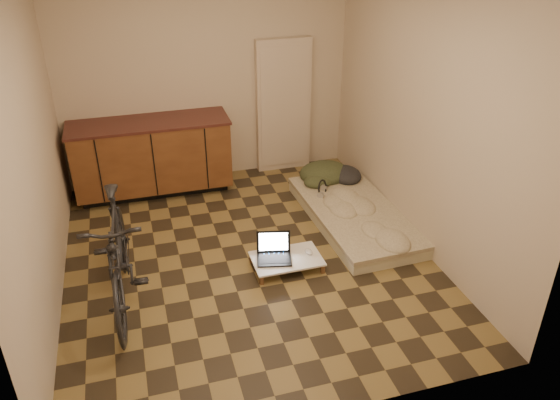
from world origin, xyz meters
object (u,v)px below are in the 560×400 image
object	(u,v)px
bicycle	(117,249)
futon	(354,215)
laptop	(274,253)
lap_desk	(287,259)

from	to	relation	value
bicycle	futon	xyz separation A→B (m)	(2.50, 0.71, -0.47)
futon	laptop	size ratio (longest dim) A/B	4.98
bicycle	laptop	world-z (taller)	bicycle
lap_desk	bicycle	bearing A→B (deg)	-177.44
bicycle	lap_desk	distance (m)	1.59
futon	lap_desk	bearing A→B (deg)	-149.13
futon	laptop	distance (m)	1.24
futon	laptop	world-z (taller)	laptop
bicycle	lap_desk	bearing A→B (deg)	5.74
laptop	futon	bearing A→B (deg)	40.94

